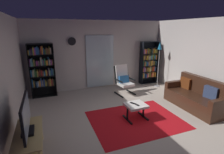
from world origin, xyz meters
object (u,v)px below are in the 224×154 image
ottoman (136,107)px  lounge_armchair (123,79)px  bookshelf_near_tv (42,69)px  tv_remote (137,105)px  leather_sofa (197,97)px  wall_clock (72,41)px  television (26,117)px  floor_lamp_by_shelf (159,52)px  cell_phone (133,103)px  tv_stand (29,141)px  bookshelf_near_sofa (148,63)px

ottoman → lounge_armchair: bearing=74.8°
bookshelf_near_tv → tv_remote: size_ratio=12.67×
leather_sofa → wall_clock: bearing=138.3°
television → leather_sofa: bearing=6.8°
bookshelf_near_tv → floor_lamp_by_shelf: (4.34, -0.51, 0.44)m
television → wall_clock: wall_clock is taller
bookshelf_near_tv → lounge_armchair: (2.70, -0.74, -0.43)m
cell_phone → leather_sofa: bearing=-34.6°
floor_lamp_by_shelf → wall_clock: 3.36m
television → bookshelf_near_tv: 3.16m
tv_stand → ottoman: tv_stand is taller
tv_stand → lounge_armchair: (2.96, 2.42, 0.19)m
bookshelf_near_sofa → wall_clock: wall_clock is taller
lounge_armchair → wall_clock: bearing=150.1°
tv_remote → floor_lamp_by_shelf: size_ratio=0.08×
floor_lamp_by_shelf → bookshelf_near_sofa: bearing=102.8°
tv_remote → floor_lamp_by_shelf: floor_lamp_by_shelf is taller
television → cell_phone: 2.54m
ottoman → tv_remote: size_ratio=3.71×
bookshelf_near_tv → wall_clock: 1.41m
lounge_armchair → ottoman: lounge_armchair is taller
lounge_armchair → tv_remote: lounge_armchair is taller
tv_remote → ottoman: bearing=73.3°
floor_lamp_by_shelf → lounge_armchair: bearing=-172.0°
leather_sofa → wall_clock: size_ratio=6.22×
floor_lamp_by_shelf → television: bearing=-150.1°
tv_remote → television: bearing=176.5°
tv_remote → cell_phone: size_ratio=1.03×
cell_phone → floor_lamp_by_shelf: bearing=10.9°
bookshelf_near_tv → tv_remote: bearing=-50.1°
tv_stand → lounge_armchair: bearing=39.2°
leather_sofa → cell_phone: leather_sofa is taller
wall_clock → leather_sofa: bearing=-41.7°
bookshelf_near_tv → floor_lamp_by_shelf: 4.39m
television → wall_clock: 3.75m
lounge_armchair → floor_lamp_by_shelf: 1.87m
leather_sofa → ottoman: bearing=178.9°
ottoman → wall_clock: size_ratio=1.84×
bookshelf_near_tv → floor_lamp_by_shelf: bookshelf_near_tv is taller
tv_stand → tv_remote: 2.52m
leather_sofa → bookshelf_near_tv: bearing=148.3°
tv_stand → bookshelf_near_sofa: bookshelf_near_sofa is taller
lounge_armchair → tv_remote: bearing=-104.8°
bookshelf_near_tv → bookshelf_near_sofa: (4.21, 0.03, -0.10)m
television → lounge_armchair: size_ratio=1.00×
bookshelf_near_tv → leather_sofa: bearing=-31.7°
bookshelf_near_tv → lounge_armchair: bearing=-15.3°
lounge_armchair → tv_remote: (-0.50, -1.89, -0.12)m
television → bookshelf_near_tv: bearing=85.2°
lounge_armchair → floor_lamp_by_shelf: floor_lamp_by_shelf is taller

